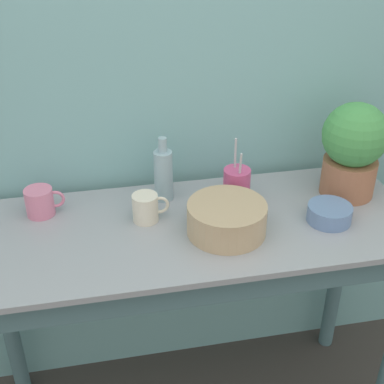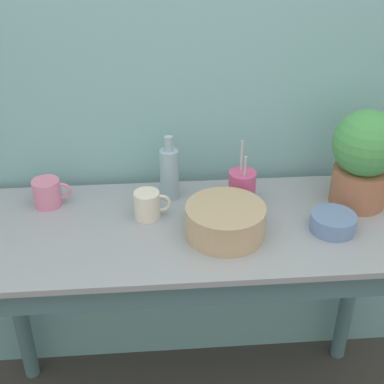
{
  "view_description": "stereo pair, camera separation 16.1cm",
  "coord_description": "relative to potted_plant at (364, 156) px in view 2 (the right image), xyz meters",
  "views": [
    {
      "loc": [
        -0.27,
        -1.08,
        1.83
      ],
      "look_at": [
        0.0,
        0.28,
        1.0
      ],
      "focal_mm": 50.0,
      "sensor_mm": 36.0,
      "label": 1
    },
    {
      "loc": [
        -0.11,
        -1.1,
        1.83
      ],
      "look_at": [
        0.0,
        0.28,
        1.0
      ],
      "focal_mm": 50.0,
      "sensor_mm": 36.0,
      "label": 2
    }
  ],
  "objects": [
    {
      "name": "wall_back",
      "position": [
        -0.56,
        0.24,
        0.14
      ],
      "size": [
        6.0,
        0.05,
        2.4
      ],
      "color": "#7AB2B2",
      "rests_on": "ground_plane"
    },
    {
      "name": "bowl_small_blue",
      "position": [
        -0.13,
        -0.15,
        -0.15
      ],
      "size": [
        0.14,
        0.14,
        0.05
      ],
      "color": "#6684B2",
      "rests_on": "counter_table"
    },
    {
      "name": "potted_plant",
      "position": [
        0.0,
        0.0,
        0.0
      ],
      "size": [
        0.21,
        0.21,
        0.33
      ],
      "color": "#A36647",
      "rests_on": "counter_table"
    },
    {
      "name": "mug_cream",
      "position": [
        -0.69,
        -0.03,
        -0.13
      ],
      "size": [
        0.12,
        0.08,
        0.09
      ],
      "color": "beige",
      "rests_on": "counter_table"
    },
    {
      "name": "mug_pink",
      "position": [
        -1.02,
        0.07,
        -0.13
      ],
      "size": [
        0.13,
        0.09,
        0.09
      ],
      "color": "pink",
      "rests_on": "counter_table"
    },
    {
      "name": "counter_table",
      "position": [
        -0.56,
        -0.11,
        -0.36
      ],
      "size": [
        1.43,
        0.55,
        0.88
      ],
      "color": "slate",
      "rests_on": "ground_plane"
    },
    {
      "name": "bottle_tall",
      "position": [
        -0.62,
        0.08,
        -0.08
      ],
      "size": [
        0.06,
        0.06,
        0.23
      ],
      "color": "#93B2BC",
      "rests_on": "counter_table"
    },
    {
      "name": "bowl_wash_large",
      "position": [
        -0.46,
        -0.15,
        -0.12
      ],
      "size": [
        0.24,
        0.24,
        0.1
      ],
      "color": "tan",
      "rests_on": "counter_table"
    },
    {
      "name": "utensil_cup",
      "position": [
        -0.38,
        0.03,
        -0.11
      ],
      "size": [
        0.09,
        0.09,
        0.22
      ],
      "color": "#CC4C7F",
      "rests_on": "counter_table"
    }
  ]
}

